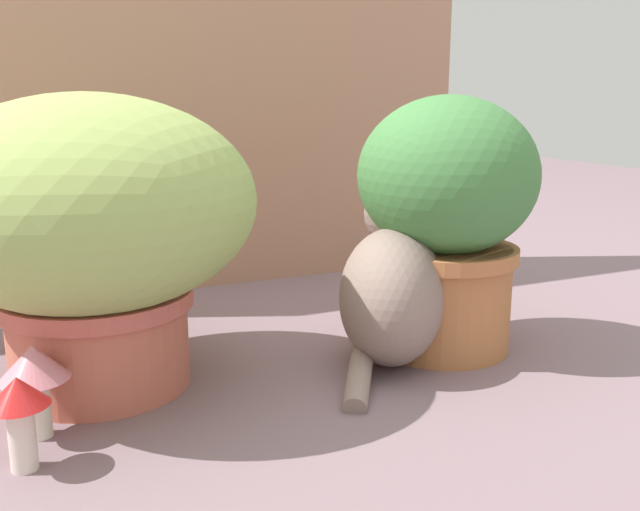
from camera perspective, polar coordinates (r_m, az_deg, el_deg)
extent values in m
plane|color=slate|center=(1.12, -3.78, -9.59)|extent=(6.00, 6.00, 0.00)
cube|color=tan|center=(1.58, -9.34, 13.92)|extent=(1.24, 0.03, 0.92)
cylinder|color=#C0624D|center=(1.10, -17.35, -6.42)|extent=(0.26, 0.26, 0.15)
cylinder|color=#C65C51|center=(1.08, -17.57, -3.34)|extent=(0.28, 0.28, 0.02)
ellipsoid|color=#98B15B|center=(1.05, -18.10, 4.10)|extent=(0.47, 0.47, 0.31)
cylinder|color=#B26D3E|center=(1.22, 9.95, -3.35)|extent=(0.23, 0.23, 0.18)
cylinder|color=#B76D40|center=(1.20, 10.09, 0.18)|extent=(0.25, 0.25, 0.02)
ellipsoid|color=#437F41|center=(1.18, 10.34, 6.34)|extent=(0.30, 0.30, 0.26)
ellipsoid|color=gray|center=(1.14, 5.84, -3.29)|extent=(0.28, 0.31, 0.22)
ellipsoid|color=#C0A294|center=(1.24, 5.97, -2.51)|extent=(0.12, 0.11, 0.11)
sphere|color=gray|center=(1.22, 6.13, 3.36)|extent=(0.15, 0.15, 0.11)
cone|color=gray|center=(1.22, 4.76, 6.24)|extent=(0.05, 0.05, 0.04)
cone|color=gray|center=(1.22, 7.63, 6.17)|extent=(0.05, 0.05, 0.04)
cylinder|color=gray|center=(1.06, 3.21, -9.54)|extent=(0.13, 0.17, 0.07)
cylinder|color=silver|center=(0.91, -22.93, -13.40)|extent=(0.03, 0.03, 0.08)
cone|color=red|center=(0.89, -23.27, -10.06)|extent=(0.07, 0.07, 0.03)
cylinder|color=silver|center=(0.98, -21.85, -11.35)|extent=(0.03, 0.03, 0.08)
cone|color=pink|center=(0.96, -22.16, -8.00)|extent=(0.09, 0.09, 0.04)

